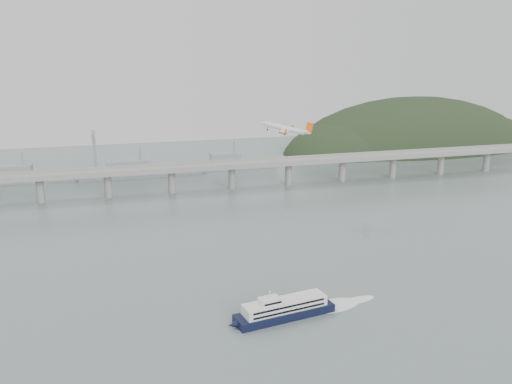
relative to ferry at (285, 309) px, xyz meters
name	(u,v)px	position (x,y,z in m)	size (l,w,h in m)	color
ground	(287,292)	(9.18, 23.79, -3.83)	(900.00, 900.00, 0.00)	slate
bridge	(207,170)	(8.03, 223.79, 13.82)	(800.00, 22.00, 23.90)	gray
headland	(421,163)	(294.36, 355.54, -23.17)	(365.00, 155.00, 156.00)	black
distant_fleet	(17,177)	(-146.18, 288.87, 2.39)	(453.00, 60.90, 40.00)	gray
ferry	(285,309)	(0.00, 0.00, 0.00)	(74.63, 21.69, 14.13)	black
airliner	(286,129)	(41.91, 122.94, 60.45)	(31.69, 30.01, 9.52)	white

